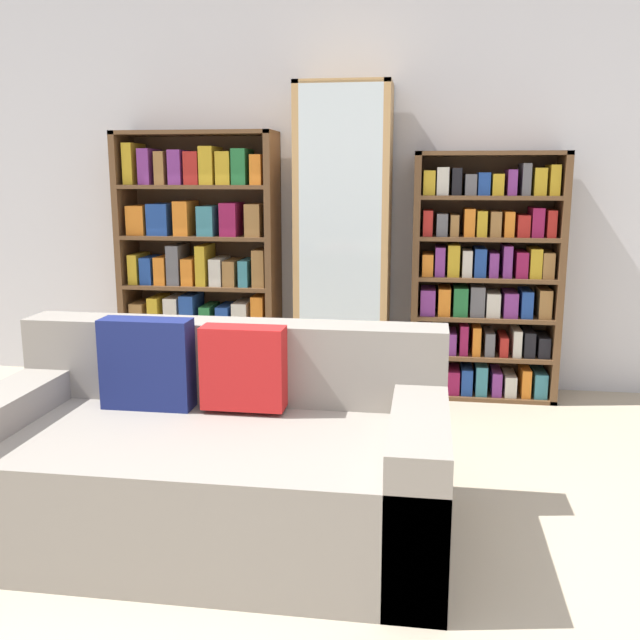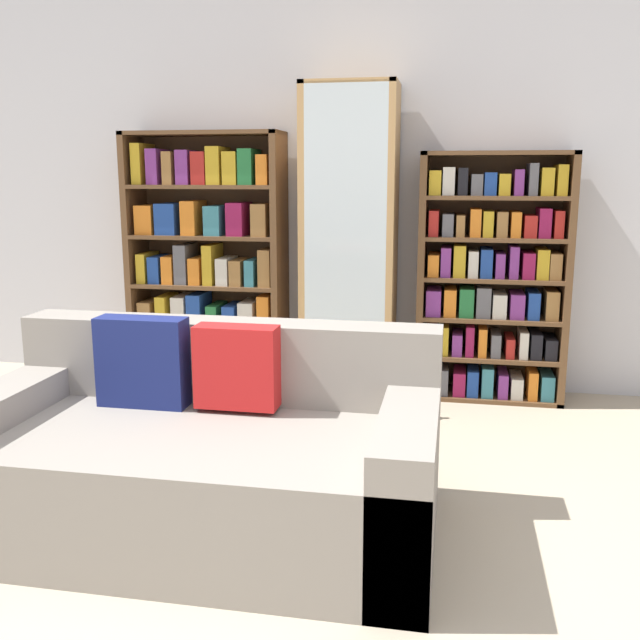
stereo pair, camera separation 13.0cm
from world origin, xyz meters
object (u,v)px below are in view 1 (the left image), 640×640
at_px(bookshelf_right, 485,280).
at_px(wine_bottle, 394,389).
at_px(bookshelf_left, 200,266).
at_px(couch, 212,461).
at_px(display_cabinet, 343,243).

height_order(bookshelf_right, wine_bottle, bookshelf_right).
height_order(bookshelf_left, bookshelf_right, bookshelf_left).
bearing_deg(couch, bookshelf_right, 59.05).
height_order(couch, bookshelf_left, bookshelf_left).
relative_size(couch, display_cabinet, 0.94).
xyz_separation_m(bookshelf_left, display_cabinet, (0.92, -0.02, 0.16)).
bearing_deg(bookshelf_right, couch, -120.95).
xyz_separation_m(couch, bookshelf_right, (1.13, 1.88, 0.44)).
distance_m(bookshelf_left, display_cabinet, 0.93).
distance_m(bookshelf_right, wine_bottle, 0.90).
bearing_deg(couch, bookshelf_left, 108.74).
distance_m(couch, bookshelf_left, 2.05).
bearing_deg(bookshelf_left, display_cabinet, -1.06).
bearing_deg(bookshelf_right, bookshelf_left, 179.99).
xyz_separation_m(couch, bookshelf_left, (-0.64, 1.88, 0.49)).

